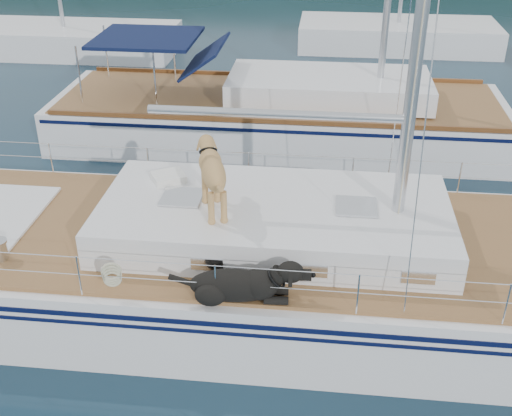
# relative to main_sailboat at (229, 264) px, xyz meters

# --- Properties ---
(ground) EXTENTS (120.00, 120.00, 0.00)m
(ground) POSITION_rel_main_sailboat_xyz_m (-0.09, 0.01, -0.68)
(ground) COLOR black
(ground) RESTS_ON ground
(main_sailboat) EXTENTS (12.00, 3.81, 14.01)m
(main_sailboat) POSITION_rel_main_sailboat_xyz_m (0.00, 0.00, 0.00)
(main_sailboat) COLOR white
(main_sailboat) RESTS_ON ground
(neighbor_sailboat) EXTENTS (11.00, 3.50, 13.30)m
(neighbor_sailboat) POSITION_rel_main_sailboat_xyz_m (0.36, 6.68, -0.05)
(neighbor_sailboat) COLOR white
(neighbor_sailboat) RESTS_ON ground
(bg_boat_west) EXTENTS (8.00, 3.00, 11.65)m
(bg_boat_west) POSITION_rel_main_sailboat_xyz_m (-8.09, 14.01, -0.23)
(bg_boat_west) COLOR white
(bg_boat_west) RESTS_ON ground
(bg_boat_center) EXTENTS (7.20, 3.00, 11.65)m
(bg_boat_center) POSITION_rel_main_sailboat_xyz_m (3.91, 16.01, -0.23)
(bg_boat_center) COLOR white
(bg_boat_center) RESTS_ON ground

